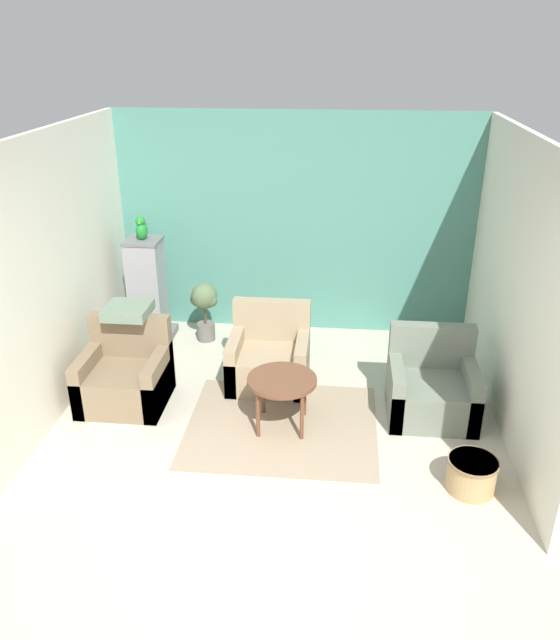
# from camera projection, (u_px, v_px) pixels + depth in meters

# --- Properties ---
(ground_plane) EXTENTS (20.00, 20.00, 0.00)m
(ground_plane) POSITION_uv_depth(u_px,v_px,m) (256.00, 534.00, 4.55)
(ground_plane) COLOR beige
(ground_plane) RESTS_ON ground
(wall_back_accent) EXTENTS (4.24, 0.06, 2.59)m
(wall_back_accent) POSITION_uv_depth(u_px,v_px,m) (295.00, 225.00, 7.28)
(wall_back_accent) COLOR #4C897A
(wall_back_accent) RESTS_ON ground_plane
(wall_left) EXTENTS (0.06, 3.59, 2.59)m
(wall_left) POSITION_uv_depth(u_px,v_px,m) (58.00, 273.00, 5.82)
(wall_left) COLOR silver
(wall_left) RESTS_ON ground_plane
(wall_right) EXTENTS (0.06, 3.59, 2.59)m
(wall_right) POSITION_uv_depth(u_px,v_px,m) (518.00, 290.00, 5.44)
(wall_right) COLOR silver
(wall_right) RESTS_ON ground_plane
(area_rug) EXTENTS (1.75, 1.50, 0.01)m
(area_rug) POSITION_uv_depth(u_px,v_px,m) (282.00, 425.00, 5.81)
(area_rug) COLOR gray
(area_rug) RESTS_ON ground_plane
(coffee_table) EXTENTS (0.63, 0.63, 0.51)m
(coffee_table) POSITION_uv_depth(u_px,v_px,m) (282.00, 383.00, 5.62)
(coffee_table) COLOR brown
(coffee_table) RESTS_ON ground_plane
(armchair_left) EXTENTS (0.81, 0.74, 0.82)m
(armchair_left) POSITION_uv_depth(u_px,v_px,m) (126.00, 377.00, 6.10)
(armchair_left) COLOR #7A664C
(armchair_left) RESTS_ON ground_plane
(armchair_right) EXTENTS (0.81, 0.74, 0.82)m
(armchair_right) POSITION_uv_depth(u_px,v_px,m) (431.00, 389.00, 5.90)
(armchair_right) COLOR slate
(armchair_right) RESTS_ON ground_plane
(armchair_middle) EXTENTS (0.81, 0.74, 0.82)m
(armchair_middle) POSITION_uv_depth(u_px,v_px,m) (269.00, 359.00, 6.45)
(armchair_middle) COLOR #9E896B
(armchair_middle) RESTS_ON ground_plane
(birdcage) EXTENTS (0.53, 0.53, 1.23)m
(birdcage) POSITION_uv_depth(u_px,v_px,m) (148.00, 293.00, 7.26)
(birdcage) COLOR slate
(birdcage) RESTS_ON ground_plane
(parrot) EXTENTS (0.13, 0.23, 0.28)m
(parrot) POSITION_uv_depth(u_px,v_px,m) (142.00, 228.00, 6.94)
(parrot) COLOR #1E842D
(parrot) RESTS_ON birdcage
(potted_plant) EXTENTS (0.33, 0.30, 0.71)m
(potted_plant) POSITION_uv_depth(u_px,v_px,m) (204.00, 304.00, 7.28)
(potted_plant) COLOR #66605B
(potted_plant) RESTS_ON ground_plane
(wicker_basket) EXTENTS (0.40, 0.40, 0.28)m
(wicker_basket) POSITION_uv_depth(u_px,v_px,m) (472.00, 474.00, 4.94)
(wicker_basket) COLOR tan
(wicker_basket) RESTS_ON ground_plane
(throw_pillow) EXTENTS (0.42, 0.42, 0.10)m
(throw_pillow) POSITION_uv_depth(u_px,v_px,m) (128.00, 310.00, 6.09)
(throw_pillow) COLOR slate
(throw_pillow) RESTS_ON armchair_left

